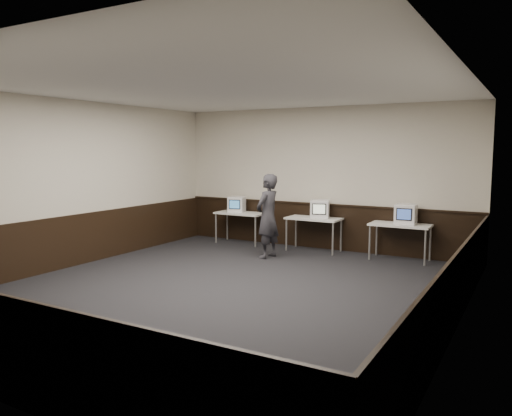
% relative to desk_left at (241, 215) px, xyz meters
% --- Properties ---
extents(floor, '(8.00, 8.00, 0.00)m').
position_rel_desk_left_xyz_m(floor, '(1.90, -3.60, -0.68)').
color(floor, black).
rests_on(floor, ground).
extents(ceiling, '(8.00, 8.00, 0.00)m').
position_rel_desk_left_xyz_m(ceiling, '(1.90, -3.60, 2.52)').
color(ceiling, white).
rests_on(ceiling, back_wall).
extents(back_wall, '(7.00, 0.00, 7.00)m').
position_rel_desk_left_xyz_m(back_wall, '(1.90, 0.40, 0.92)').
color(back_wall, beige).
rests_on(back_wall, ground).
extents(left_wall, '(0.00, 8.00, 8.00)m').
position_rel_desk_left_xyz_m(left_wall, '(-1.60, -3.60, 0.92)').
color(left_wall, beige).
rests_on(left_wall, ground).
extents(right_wall, '(0.00, 8.00, 8.00)m').
position_rel_desk_left_xyz_m(right_wall, '(5.40, -3.60, 0.92)').
color(right_wall, beige).
rests_on(right_wall, ground).
extents(wainscot_back, '(6.98, 0.04, 1.00)m').
position_rel_desk_left_xyz_m(wainscot_back, '(1.90, 0.38, -0.18)').
color(wainscot_back, black).
rests_on(wainscot_back, back_wall).
extents(wainscot_left, '(0.04, 7.98, 1.00)m').
position_rel_desk_left_xyz_m(wainscot_left, '(-1.58, -3.60, -0.18)').
color(wainscot_left, black).
rests_on(wainscot_left, left_wall).
extents(wainscot_right, '(0.04, 7.98, 1.00)m').
position_rel_desk_left_xyz_m(wainscot_right, '(5.38, -3.60, -0.18)').
color(wainscot_right, black).
rests_on(wainscot_right, right_wall).
extents(wainscot_rail, '(6.98, 0.06, 0.04)m').
position_rel_desk_left_xyz_m(wainscot_rail, '(1.90, 0.36, 0.34)').
color(wainscot_rail, black).
rests_on(wainscot_rail, wainscot_back).
extents(desk_left, '(1.20, 0.60, 0.75)m').
position_rel_desk_left_xyz_m(desk_left, '(0.00, 0.00, 0.00)').
color(desk_left, silver).
rests_on(desk_left, ground).
extents(desk_center, '(1.20, 0.60, 0.75)m').
position_rel_desk_left_xyz_m(desk_center, '(1.90, 0.00, 0.00)').
color(desk_center, silver).
rests_on(desk_center, ground).
extents(desk_right, '(1.20, 0.60, 0.75)m').
position_rel_desk_left_xyz_m(desk_right, '(3.80, 0.00, 0.00)').
color(desk_right, silver).
rests_on(desk_right, ground).
extents(emac_left, '(0.47, 0.48, 0.37)m').
position_rel_desk_left_xyz_m(emac_left, '(-0.12, 0.02, 0.26)').
color(emac_left, white).
rests_on(emac_left, desk_left).
extents(emac_center, '(0.51, 0.52, 0.40)m').
position_rel_desk_left_xyz_m(emac_center, '(2.03, 0.04, 0.27)').
color(emac_center, white).
rests_on(emac_center, desk_center).
extents(emac_right, '(0.43, 0.46, 0.41)m').
position_rel_desk_left_xyz_m(emac_right, '(3.89, 0.04, 0.27)').
color(emac_right, white).
rests_on(emac_right, desk_right).
extents(person, '(0.49, 0.68, 1.75)m').
position_rel_desk_left_xyz_m(person, '(1.34, -1.10, 0.20)').
color(person, '#29282E').
rests_on(person, ground).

